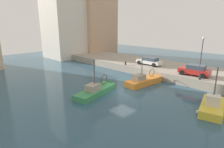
# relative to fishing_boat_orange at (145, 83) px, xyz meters

# --- Properties ---
(water_surface) EXTENTS (80.00, 80.00, 0.00)m
(water_surface) POSITION_rel_fishing_boat_orange_xyz_m (-4.33, 0.19, -0.10)
(water_surface) COLOR #2D5166
(water_surface) RESTS_ON ground
(quay_wall) EXTENTS (9.00, 56.00, 1.20)m
(quay_wall) POSITION_rel_fishing_boat_orange_xyz_m (7.17, 0.19, 0.50)
(quay_wall) COLOR #9E9384
(quay_wall) RESTS_ON ground
(fishing_boat_orange) EXTENTS (6.59, 2.41, 4.25)m
(fishing_boat_orange) POSITION_rel_fishing_boat_orange_xyz_m (0.00, 0.00, 0.00)
(fishing_boat_orange) COLOR orange
(fishing_boat_orange) RESTS_ON ground
(fishing_boat_yellow) EXTENTS (5.71, 2.89, 4.99)m
(fishing_boat_yellow) POSITION_rel_fishing_boat_orange_xyz_m (-1.96, -8.88, 0.01)
(fishing_boat_yellow) COLOR gold
(fishing_boat_yellow) RESTS_ON ground
(fishing_boat_green) EXTENTS (7.00, 3.29, 4.86)m
(fishing_boat_green) POSITION_rel_fishing_boat_orange_xyz_m (-6.67, 2.00, -0.00)
(fishing_boat_green) COLOR #388951
(fishing_boat_green) RESTS_ON ground
(parked_car_white) EXTENTS (1.88, 4.32, 1.30)m
(parked_car_white) POSITION_rel_fishing_boat_orange_xyz_m (5.80, 3.32, 1.77)
(parked_car_white) COLOR silver
(parked_car_white) RESTS_ON quay_wall
(parked_car_red) EXTENTS (2.14, 3.93, 1.43)m
(parked_car_red) POSITION_rel_fishing_boat_orange_xyz_m (4.51, -4.58, 1.83)
(parked_car_red) COLOR red
(parked_car_red) RESTS_ON quay_wall
(mooring_bollard_mid) EXTENTS (0.28, 0.28, 0.55)m
(mooring_bollard_mid) POSITION_rel_fishing_boat_orange_xyz_m (3.02, -5.81, 1.37)
(mooring_bollard_mid) COLOR #2D2D33
(mooring_bollard_mid) RESTS_ON quay_wall
(mooring_bollard_north) EXTENTS (0.28, 0.28, 0.55)m
(mooring_bollard_north) POSITION_rel_fishing_boat_orange_xyz_m (3.02, 6.19, 1.37)
(mooring_bollard_north) COLOR #2D2D33
(mooring_bollard_north) RESTS_ON quay_wall
(quay_streetlamp) EXTENTS (0.36, 0.36, 4.83)m
(quay_streetlamp) POSITION_rel_fishing_boat_orange_xyz_m (8.67, -3.77, 4.35)
(quay_streetlamp) COLOR #38383D
(quay_streetlamp) RESTS_ON quay_wall
(waterfront_building_west_mid) EXTENTS (9.60, 7.61, 17.27)m
(waterfront_building_west_mid) POSITION_rel_fishing_boat_orange_xyz_m (11.95, 24.38, 8.55)
(waterfront_building_west_mid) COLOR tan
(waterfront_building_west_mid) RESTS_ON ground
(waterfront_building_east_mid) EXTENTS (8.40, 8.98, 22.14)m
(waterfront_building_east_mid) POSITION_rel_fishing_boat_orange_xyz_m (3.91, 26.20, 10.99)
(waterfront_building_east_mid) COLOR silver
(waterfront_building_east_mid) RESTS_ON ground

